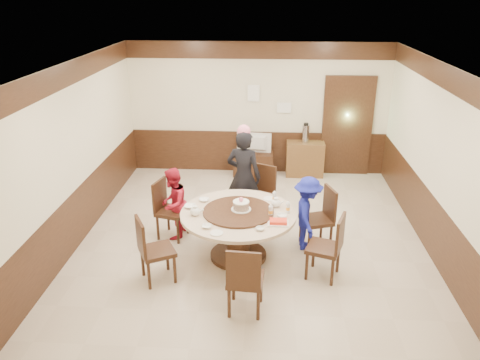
# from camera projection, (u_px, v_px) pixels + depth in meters

# --- Properties ---
(room) EXTENTS (6.00, 6.04, 2.84)m
(room) POSITION_uv_depth(u_px,v_px,m) (253.00, 175.00, 7.34)
(room) COLOR beige
(room) RESTS_ON ground
(banquet_table) EXTENTS (1.71, 1.71, 0.78)m
(banquet_table) POSITION_uv_depth(u_px,v_px,m) (238.00, 225.00, 6.94)
(banquet_table) COLOR #331C10
(banquet_table) RESTS_ON ground
(chair_0) EXTENTS (0.56, 0.56, 0.97)m
(chair_0) POSITION_uv_depth(u_px,v_px,m) (317.00, 228.00, 7.34)
(chair_0) COLOR #331C10
(chair_0) RESTS_ON ground
(chair_1) EXTENTS (0.59, 0.59, 0.97)m
(chair_1) POSITION_uv_depth(u_px,v_px,m) (260.00, 204.00, 8.18)
(chair_1) COLOR #331C10
(chair_1) RESTS_ON ground
(chair_2) EXTENTS (0.55, 0.54, 0.97)m
(chair_2) POSITION_uv_depth(u_px,v_px,m) (171.00, 220.00, 7.61)
(chair_2) COLOR #331C10
(chair_2) RESTS_ON ground
(chair_3) EXTENTS (0.60, 0.60, 0.97)m
(chair_3) POSITION_uv_depth(u_px,v_px,m) (156.00, 261.00, 6.47)
(chair_3) COLOR #331C10
(chair_3) RESTS_ON ground
(chair_4) EXTENTS (0.47, 0.48, 0.97)m
(chair_4) POSITION_uv_depth(u_px,v_px,m) (245.00, 290.00, 5.84)
(chair_4) COLOR #331C10
(chair_4) RESTS_ON ground
(chair_5) EXTENTS (0.57, 0.56, 0.97)m
(chair_5) POSITION_uv_depth(u_px,v_px,m) (325.00, 257.00, 6.55)
(chair_5) COLOR #331C10
(chair_5) RESTS_ON ground
(person_standing) EXTENTS (0.69, 0.54, 1.65)m
(person_standing) POSITION_uv_depth(u_px,v_px,m) (244.00, 177.00, 7.95)
(person_standing) COLOR black
(person_standing) RESTS_ON ground
(person_red) EXTENTS (0.52, 0.63, 1.18)m
(person_red) POSITION_uv_depth(u_px,v_px,m) (173.00, 204.00, 7.51)
(person_red) COLOR #AA162A
(person_red) RESTS_ON ground
(person_blue) EXTENTS (0.46, 0.78, 1.19)m
(person_blue) POSITION_uv_depth(u_px,v_px,m) (307.00, 214.00, 7.17)
(person_blue) COLOR navy
(person_blue) RESTS_ON ground
(birthday_cake) EXTENTS (0.30, 0.30, 0.20)m
(birthday_cake) POSITION_uv_depth(u_px,v_px,m) (241.00, 205.00, 6.85)
(birthday_cake) COLOR white
(birthday_cake) RESTS_ON banquet_table
(teapot_left) EXTENTS (0.17, 0.15, 0.13)m
(teapot_left) POSITION_uv_depth(u_px,v_px,m) (195.00, 211.00, 6.76)
(teapot_left) COLOR white
(teapot_left) RESTS_ON banquet_table
(teapot_right) EXTENTS (0.17, 0.15, 0.13)m
(teapot_right) POSITION_uv_depth(u_px,v_px,m) (276.00, 203.00, 7.02)
(teapot_right) COLOR white
(teapot_right) RESTS_ON banquet_table
(bowl_0) EXTENTS (0.15, 0.15, 0.04)m
(bowl_0) POSITION_uv_depth(u_px,v_px,m) (204.00, 200.00, 7.22)
(bowl_0) COLOR white
(bowl_0) RESTS_ON banquet_table
(bowl_1) EXTENTS (0.12, 0.12, 0.04)m
(bowl_1) POSITION_uv_depth(u_px,v_px,m) (260.00, 229.00, 6.35)
(bowl_1) COLOR white
(bowl_1) RESTS_ON banquet_table
(bowl_2) EXTENTS (0.14, 0.14, 0.03)m
(bowl_2) POSITION_uv_depth(u_px,v_px,m) (207.00, 226.00, 6.42)
(bowl_2) COLOR white
(bowl_2) RESTS_ON banquet_table
(bowl_3) EXTENTS (0.15, 0.15, 0.05)m
(bowl_3) POSITION_uv_depth(u_px,v_px,m) (282.00, 216.00, 6.70)
(bowl_3) COLOR white
(bowl_3) RESTS_ON banquet_table
(bowl_4) EXTENTS (0.17, 0.17, 0.04)m
(bowl_4) POSITION_uv_depth(u_px,v_px,m) (190.00, 206.00, 7.00)
(bowl_4) COLOR white
(bowl_4) RESTS_ON banquet_table
(saucer_near) EXTENTS (0.18, 0.18, 0.01)m
(saucer_near) POSITION_uv_depth(u_px,v_px,m) (217.00, 233.00, 6.27)
(saucer_near) COLOR white
(saucer_near) RESTS_ON banquet_table
(saucer_far) EXTENTS (0.18, 0.18, 0.01)m
(saucer_far) POSITION_uv_depth(u_px,v_px,m) (269.00, 199.00, 7.29)
(saucer_far) COLOR white
(saucer_far) RESTS_ON banquet_table
(shrimp_platter) EXTENTS (0.30, 0.20, 0.06)m
(shrimp_platter) POSITION_uv_depth(u_px,v_px,m) (278.00, 222.00, 6.51)
(shrimp_platter) COLOR white
(shrimp_platter) RESTS_ON banquet_table
(bottle_0) EXTENTS (0.06, 0.06, 0.16)m
(bottle_0) POSITION_uv_depth(u_px,v_px,m) (271.00, 211.00, 6.71)
(bottle_0) COLOR white
(bottle_0) RESTS_ON banquet_table
(bottle_1) EXTENTS (0.06, 0.06, 0.16)m
(bottle_1) POSITION_uv_depth(u_px,v_px,m) (288.00, 208.00, 6.82)
(bottle_1) COLOR white
(bottle_1) RESTS_ON banquet_table
(bottle_2) EXTENTS (0.06, 0.06, 0.16)m
(bottle_2) POSITION_uv_depth(u_px,v_px,m) (274.00, 197.00, 7.16)
(bottle_2) COLOR white
(bottle_2) RESTS_ON banquet_table
(tv_stand) EXTENTS (0.85, 0.45, 0.50)m
(tv_stand) POSITION_uv_depth(u_px,v_px,m) (253.00, 164.00, 10.19)
(tv_stand) COLOR #331C10
(tv_stand) RESTS_ON ground
(television) EXTENTS (0.75, 0.18, 0.43)m
(television) POSITION_uv_depth(u_px,v_px,m) (254.00, 143.00, 10.01)
(television) COLOR gray
(television) RESTS_ON tv_stand
(side_cabinet) EXTENTS (0.80, 0.40, 0.75)m
(side_cabinet) POSITION_uv_depth(u_px,v_px,m) (305.00, 159.00, 10.10)
(side_cabinet) COLOR brown
(side_cabinet) RESTS_ON ground
(thermos) EXTENTS (0.15, 0.15, 0.38)m
(thermos) POSITION_uv_depth(u_px,v_px,m) (306.00, 134.00, 9.89)
(thermos) COLOR silver
(thermos) RESTS_ON side_cabinet
(notice_left) EXTENTS (0.25, 0.00, 0.35)m
(notice_left) POSITION_uv_depth(u_px,v_px,m) (254.00, 93.00, 9.80)
(notice_left) COLOR white
(notice_left) RESTS_ON room
(notice_right) EXTENTS (0.30, 0.00, 0.22)m
(notice_right) POSITION_uv_depth(u_px,v_px,m) (284.00, 108.00, 9.88)
(notice_right) COLOR white
(notice_right) RESTS_ON room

